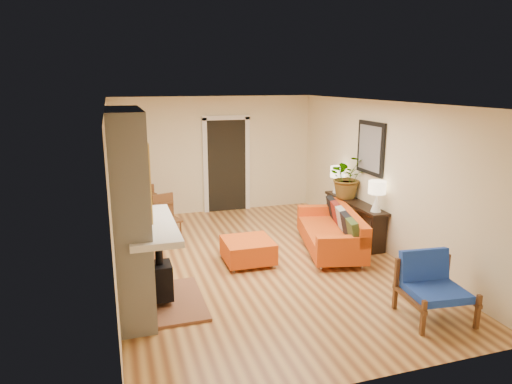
# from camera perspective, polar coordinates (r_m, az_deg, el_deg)

# --- Properties ---
(room_shell) EXTENTS (6.50, 6.50, 6.50)m
(room_shell) POSITION_cam_1_polar(r_m,az_deg,el_deg) (9.90, -0.92, 3.94)
(room_shell) COLOR tan
(room_shell) RESTS_ON ground
(fireplace) EXTENTS (1.09, 1.68, 2.60)m
(fireplace) POSITION_cam_1_polar(r_m,az_deg,el_deg) (5.96, -15.07, -3.13)
(fireplace) COLOR white
(fireplace) RESTS_ON ground
(sofa) EXTENTS (1.29, 2.13, 0.78)m
(sofa) POSITION_cam_1_polar(r_m,az_deg,el_deg) (8.17, 9.76, -4.88)
(sofa) COLOR silver
(sofa) RESTS_ON ground
(ottoman) EXTENTS (0.79, 0.79, 0.40)m
(ottoman) POSITION_cam_1_polar(r_m,az_deg,el_deg) (7.53, -1.02, -7.22)
(ottoman) COLOR silver
(ottoman) RESTS_ON ground
(blue_chair) EXTENTS (0.85, 0.83, 0.81)m
(blue_chair) POSITION_cam_1_polar(r_m,az_deg,el_deg) (6.29, 21.07, -10.51)
(blue_chair) COLOR brown
(blue_chair) RESTS_ON ground
(dining_table) EXTENTS (1.06, 1.71, 0.90)m
(dining_table) POSITION_cam_1_polar(r_m,az_deg,el_deg) (9.00, -13.09, -1.66)
(dining_table) COLOR brown
(dining_table) RESTS_ON ground
(console_table) EXTENTS (0.34, 1.85, 0.72)m
(console_table) POSITION_cam_1_polar(r_m,az_deg,el_deg) (8.77, 12.22, -2.10)
(console_table) COLOR black
(console_table) RESTS_ON ground
(lamp_near) EXTENTS (0.30, 0.30, 0.54)m
(lamp_near) POSITION_cam_1_polar(r_m,az_deg,el_deg) (8.07, 14.87, -0.06)
(lamp_near) COLOR white
(lamp_near) RESTS_ON console_table
(lamp_far) EXTENTS (0.30, 0.30, 0.54)m
(lamp_far) POSITION_cam_1_polar(r_m,az_deg,el_deg) (9.28, 10.17, 1.95)
(lamp_far) COLOR white
(lamp_far) RESTS_ON console_table
(houseplant) EXTENTS (0.80, 0.71, 0.84)m
(houseplant) POSITION_cam_1_polar(r_m,az_deg,el_deg) (8.89, 11.40, 1.92)
(houseplant) COLOR #1E5919
(houseplant) RESTS_ON console_table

